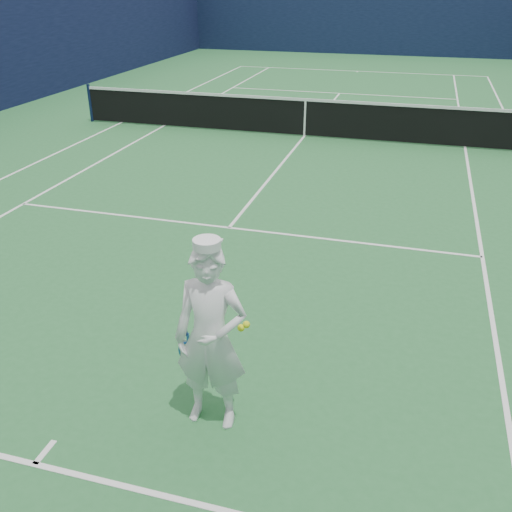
# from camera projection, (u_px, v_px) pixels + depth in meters

# --- Properties ---
(ground) EXTENTS (80.00, 80.00, 0.00)m
(ground) POSITION_uv_depth(u_px,v_px,m) (304.00, 136.00, 15.31)
(ground) COLOR #286935
(ground) RESTS_ON ground
(court_markings) EXTENTS (11.03, 23.83, 0.01)m
(court_markings) POSITION_uv_depth(u_px,v_px,m) (304.00, 136.00, 15.31)
(court_markings) COLOR white
(court_markings) RESTS_ON ground
(windscreen_fence) EXTENTS (20.12, 36.12, 4.00)m
(windscreen_fence) POSITION_uv_depth(u_px,v_px,m) (307.00, 58.00, 14.42)
(windscreen_fence) COLOR #0F1838
(windscreen_fence) RESTS_ON ground
(tennis_net) EXTENTS (12.88, 0.09, 1.07)m
(tennis_net) POSITION_uv_depth(u_px,v_px,m) (305.00, 116.00, 15.06)
(tennis_net) COLOR #141E4C
(tennis_net) RESTS_ON ground
(tennis_player) EXTENTS (0.79, 0.48, 1.93)m
(tennis_player) POSITION_uv_depth(u_px,v_px,m) (211.00, 338.00, 5.19)
(tennis_player) COLOR white
(tennis_player) RESTS_ON ground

